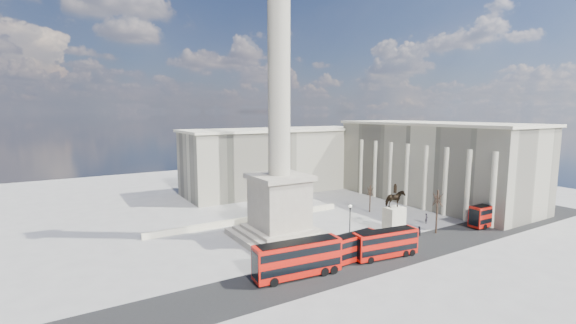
# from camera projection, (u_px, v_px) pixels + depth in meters

# --- Properties ---
(ground) EXTENTS (180.00, 180.00, 0.00)m
(ground) POSITION_uv_depth(u_px,v_px,m) (295.00, 247.00, 60.30)
(ground) COLOR #9E9C96
(ground) RESTS_ON ground
(asphalt_road) EXTENTS (120.00, 9.00, 0.01)m
(asphalt_road) POSITION_uv_depth(u_px,v_px,m) (363.00, 261.00, 54.41)
(asphalt_road) COLOR black
(asphalt_road) RESTS_ON ground
(nelsons_column) EXTENTS (14.00, 14.00, 49.85)m
(nelsons_column) POSITION_uv_depth(u_px,v_px,m) (279.00, 162.00, 62.86)
(nelsons_column) COLOR #AEA591
(nelsons_column) RESTS_ON ground
(balustrade_wall) EXTENTS (40.00, 0.60, 1.10)m
(balustrade_wall) POSITION_uv_depth(u_px,v_px,m) (251.00, 219.00, 73.78)
(balustrade_wall) COLOR beige
(balustrade_wall) RESTS_ON ground
(building_east) EXTENTS (19.00, 46.00, 18.60)m
(building_east) POSITION_uv_depth(u_px,v_px,m) (433.00, 162.00, 90.78)
(building_east) COLOR beige
(building_east) RESTS_ON ground
(building_northeast) EXTENTS (51.00, 17.00, 16.60)m
(building_northeast) POSITION_uv_depth(u_px,v_px,m) (278.00, 159.00, 103.41)
(building_northeast) COLOR beige
(building_northeast) RESTS_ON ground
(red_bus_a) EXTENTS (11.86, 3.82, 4.72)m
(red_bus_a) POSITION_uv_depth(u_px,v_px,m) (298.00, 258.00, 49.00)
(red_bus_a) COLOR red
(red_bus_a) RESTS_ON ground
(red_bus_b) EXTENTS (9.81, 2.88, 3.93)m
(red_bus_b) POSITION_uv_depth(u_px,v_px,m) (351.00, 247.00, 54.14)
(red_bus_b) COLOR red
(red_bus_b) RESTS_ON ground
(red_bus_c) EXTENTS (10.27, 3.61, 4.08)m
(red_bus_c) POSITION_uv_depth(u_px,v_px,m) (386.00, 243.00, 55.63)
(red_bus_c) COLOR red
(red_bus_c) RESTS_ON ground
(red_bus_d) EXTENTS (10.21, 2.56, 4.13)m
(red_bus_d) POSITION_uv_depth(u_px,v_px,m) (491.00, 214.00, 71.45)
(red_bus_d) COLOR red
(red_bus_d) RESTS_ON ground
(victorian_lamp) EXTENTS (0.53, 0.53, 6.20)m
(victorian_lamp) POSITION_uv_depth(u_px,v_px,m) (350.00, 220.00, 62.15)
(victorian_lamp) COLOR black
(victorian_lamp) RESTS_ON ground
(equestrian_statue) EXTENTS (4.28, 3.21, 8.85)m
(equestrian_statue) POSITION_uv_depth(u_px,v_px,m) (394.00, 216.00, 66.37)
(equestrian_statue) COLOR beige
(equestrian_statue) RESTS_ON ground
(bare_tree_near) EXTENTS (1.85, 1.85, 8.08)m
(bare_tree_near) POSITION_uv_depth(u_px,v_px,m) (438.00, 198.00, 66.22)
(bare_tree_near) COLOR #332319
(bare_tree_near) RESTS_ON ground
(bare_tree_mid) EXTENTS (1.58, 1.58, 5.98)m
(bare_tree_mid) POSITION_uv_depth(u_px,v_px,m) (370.00, 190.00, 80.68)
(bare_tree_mid) COLOR #332319
(bare_tree_mid) RESTS_ON ground
(bare_tree_far) EXTENTS (1.98, 1.98, 8.08)m
(bare_tree_far) POSITION_uv_depth(u_px,v_px,m) (406.00, 176.00, 87.97)
(bare_tree_far) COLOR #332319
(bare_tree_far) RESTS_ON ground
(pedestrian_walking) EXTENTS (0.81, 0.66, 1.93)m
(pedestrian_walking) POSITION_uv_depth(u_px,v_px,m) (426.00, 218.00, 72.89)
(pedestrian_walking) COLOR black
(pedestrian_walking) RESTS_ON ground
(pedestrian_standing) EXTENTS (0.97, 0.82, 1.75)m
(pedestrian_standing) POSITION_uv_depth(u_px,v_px,m) (419.00, 231.00, 65.41)
(pedestrian_standing) COLOR black
(pedestrian_standing) RESTS_ON ground
(pedestrian_crossing) EXTENTS (0.78, 1.12, 1.76)m
(pedestrian_crossing) POSITION_uv_depth(u_px,v_px,m) (341.00, 249.00, 56.87)
(pedestrian_crossing) COLOR black
(pedestrian_crossing) RESTS_ON ground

